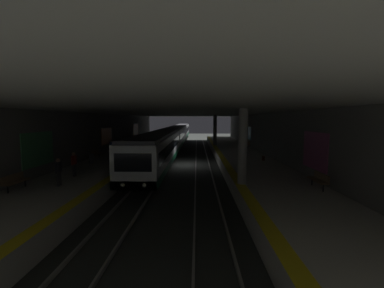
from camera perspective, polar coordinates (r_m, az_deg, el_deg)
ground_plane at (r=27.54m, az=-2.21°, el=-4.74°), size 120.00×120.00×0.00m
track_left at (r=27.49m, az=2.39°, el=-4.59°), size 60.00×1.53×0.16m
track_right at (r=27.74m, az=-6.77°, el=-4.53°), size 60.00×1.53×0.16m
platform_left at (r=27.85m, az=11.39°, el=-3.64°), size 60.00×5.30×1.06m
platform_right at (r=28.59m, az=-15.46°, el=-3.49°), size 60.00×5.30×1.06m
wall_left at (r=28.24m, az=17.28°, el=1.00°), size 60.00×0.56×5.60m
wall_right at (r=29.31m, az=-21.00°, el=1.04°), size 60.00×0.56×5.60m
ceiling_slab at (r=27.10m, az=-2.26°, el=7.41°), size 60.00×19.40×0.40m
pillar_near at (r=15.42m, az=11.44°, el=-0.57°), size 0.56×0.56×4.55m
pillar_far at (r=38.44m, az=5.24°, el=3.18°), size 0.56×0.56×4.55m
metro_train at (r=44.78m, az=-3.74°, el=1.87°), size 59.89×2.83×3.49m
bench_left_near at (r=16.10m, az=26.89°, el=-7.14°), size 1.70×0.47×0.86m
bench_left_mid at (r=35.30m, az=12.46°, el=0.00°), size 1.70×0.47×0.86m
bench_right_near at (r=17.20m, az=-35.23°, el=-6.77°), size 1.70×0.47×0.86m
bench_right_mid at (r=26.88m, az=-21.02°, el=-1.98°), size 1.70×0.47×0.86m
bench_right_far at (r=36.47m, az=-15.00°, el=0.12°), size 1.70×0.47×0.86m
person_waiting_near at (r=16.78m, az=-28.03°, el=-5.43°), size 0.60×0.22×1.63m
person_walking_mid at (r=39.83m, az=-13.43°, el=1.11°), size 0.60×0.22×1.61m
person_standing_far at (r=19.11m, az=-25.18°, el=-3.97°), size 0.60×0.23×1.66m
person_boarding at (r=29.98m, az=-17.92°, el=-0.50°), size 0.60×0.22×1.57m
backpack_on_floor at (r=24.91m, az=15.90°, el=-3.15°), size 0.30×0.20×0.40m
trash_bin at (r=24.10m, az=-21.85°, el=-3.09°), size 0.44×0.44×0.85m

